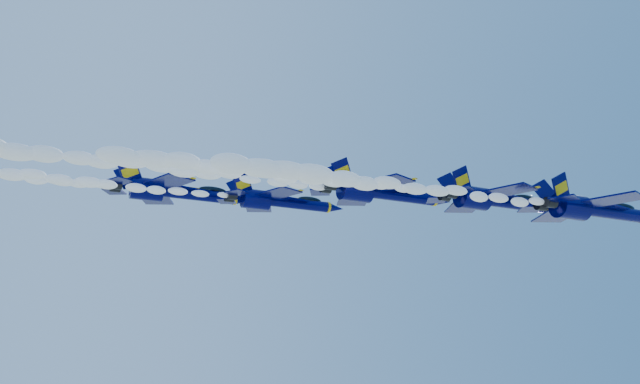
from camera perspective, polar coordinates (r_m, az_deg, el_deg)
name	(u,v)px	position (r m, az deg, el deg)	size (l,w,h in m)	color
jet_lead	(594,209)	(76.59, 23.77, -1.46)	(18.00, 14.77, 6.69)	#00013C
smoke_trail_jet_lead	(397,185)	(59.99, 7.05, 0.62)	(36.37, 1.86, 1.68)	white
jet_second	(496,200)	(74.64, 15.81, -0.72)	(16.99, 13.94, 6.31)	#00013C
smoke_trail_jet_second	(292,176)	(61.54, -2.58, 1.51)	(36.37, 1.76, 1.58)	white
jet_third	(381,192)	(75.09, 5.63, -0.04)	(17.81, 14.61, 6.62)	#00013C
smoke_trail_jet_third	(164,167)	(66.26, -14.04, 2.19)	(36.37, 1.84, 1.66)	white
jet_fourth	(279,201)	(79.34, -3.72, -0.85)	(16.06, 13.17, 5.97)	#00013C
smoke_trail_jet_fourth	(68,180)	(74.42, -22.02, 1.03)	(36.37, 1.66, 1.50)	white
jet_fifth	(176,192)	(82.20, -13.04, 0.04)	(18.55, 15.22, 6.89)	#00013C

